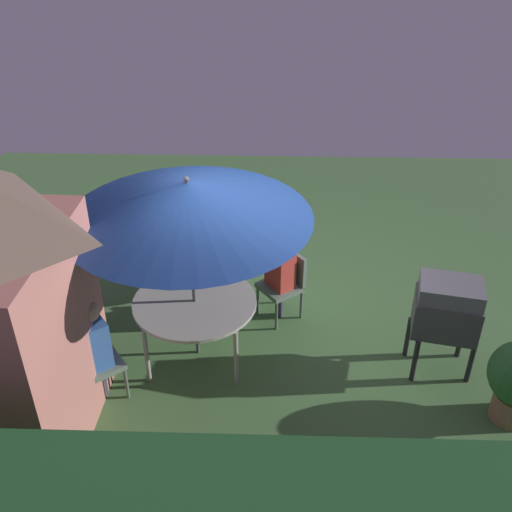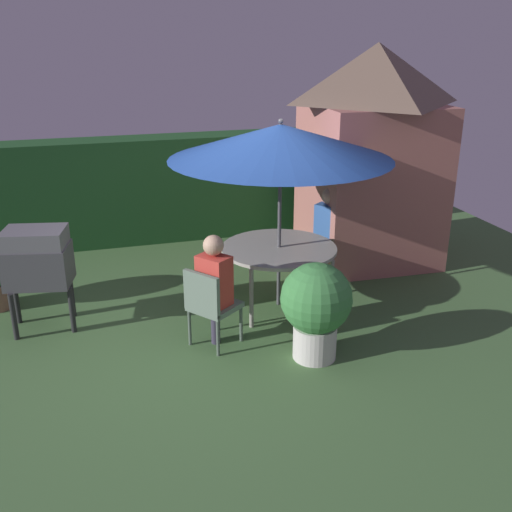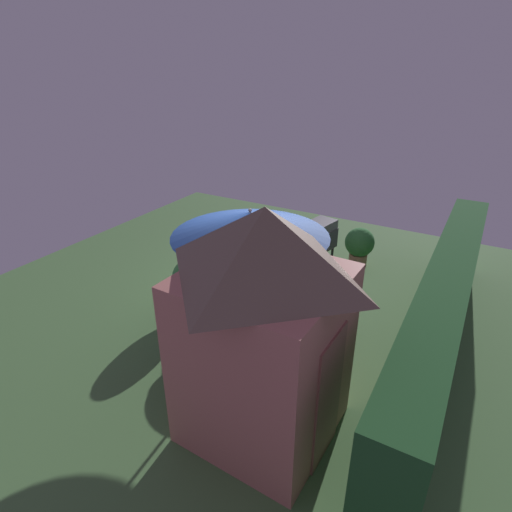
{
  "view_description": "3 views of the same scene",
  "coord_description": "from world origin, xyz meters",
  "px_view_note": "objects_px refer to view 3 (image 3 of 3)",
  "views": [
    {
      "loc": [
        -0.08,
        5.93,
        4.85
      ],
      "look_at": [
        0.11,
        -0.1,
        1.01
      ],
      "focal_mm": 41.99,
      "sensor_mm": 36.0,
      "label": 1
    },
    {
      "loc": [
        -1.4,
        -5.97,
        3.26
      ],
      "look_at": [
        0.38,
        0.11,
        0.84
      ],
      "focal_mm": 41.79,
      "sensor_mm": 36.0,
      "label": 2
    },
    {
      "loc": [
        6.2,
        3.71,
        4.5
      ],
      "look_at": [
        0.16,
        0.25,
        1.15
      ],
      "focal_mm": 29.19,
      "sensor_mm": 36.0,
      "label": 3
    }
  ],
  "objects_px": {
    "bbq_grill": "(320,236)",
    "potted_plant_by_grill": "(192,281)",
    "chair_near_shed": "(243,270)",
    "garden_shed": "(264,327)",
    "person_in_blue": "(260,332)",
    "chair_far_side": "(260,350)",
    "person_in_red": "(243,260)",
    "patio_umbrella": "(250,224)",
    "potted_plant_by_shed": "(359,245)",
    "patio_table": "(251,294)"
  },
  "relations": [
    {
      "from": "potted_plant_by_grill",
      "to": "chair_far_side",
      "type": "bearing_deg",
      "value": 63.07
    },
    {
      "from": "garden_shed",
      "to": "patio_table",
      "type": "relative_size",
      "value": 2.19
    },
    {
      "from": "person_in_blue",
      "to": "potted_plant_by_grill",
      "type": "bearing_deg",
      "value": -115.98
    },
    {
      "from": "patio_table",
      "to": "garden_shed",
      "type": "bearing_deg",
      "value": 34.73
    },
    {
      "from": "chair_near_shed",
      "to": "garden_shed",
      "type": "bearing_deg",
      "value": 35.71
    },
    {
      "from": "patio_table",
      "to": "chair_near_shed",
      "type": "relative_size",
      "value": 1.57
    },
    {
      "from": "chair_far_side",
      "to": "bbq_grill",
      "type": "bearing_deg",
      "value": -171.13
    },
    {
      "from": "person_in_blue",
      "to": "chair_near_shed",
      "type": "bearing_deg",
      "value": -142.84
    },
    {
      "from": "bbq_grill",
      "to": "potted_plant_by_grill",
      "type": "distance_m",
      "value": 3.15
    },
    {
      "from": "patio_umbrella",
      "to": "potted_plant_by_shed",
      "type": "relative_size",
      "value": 2.72
    },
    {
      "from": "garden_shed",
      "to": "chair_near_shed",
      "type": "xyz_separation_m",
      "value": [
        -2.85,
        -2.05,
        -1.06
      ]
    },
    {
      "from": "bbq_grill",
      "to": "potted_plant_by_grill",
      "type": "relative_size",
      "value": 1.14
    },
    {
      "from": "potted_plant_by_shed",
      "to": "person_in_blue",
      "type": "relative_size",
      "value": 0.76
    },
    {
      "from": "chair_far_side",
      "to": "potted_plant_by_grill",
      "type": "distance_m",
      "value": 2.37
    },
    {
      "from": "patio_table",
      "to": "potted_plant_by_grill",
      "type": "bearing_deg",
      "value": -91.84
    },
    {
      "from": "patio_umbrella",
      "to": "chair_near_shed",
      "type": "bearing_deg",
      "value": -142.66
    },
    {
      "from": "patio_table",
      "to": "potted_plant_by_grill",
      "type": "height_order",
      "value": "potted_plant_by_grill"
    },
    {
      "from": "chair_far_side",
      "to": "chair_near_shed",
      "type": "bearing_deg",
      "value": -142.85
    },
    {
      "from": "patio_table",
      "to": "patio_umbrella",
      "type": "height_order",
      "value": "patio_umbrella"
    },
    {
      "from": "chair_near_shed",
      "to": "potted_plant_by_grill",
      "type": "distance_m",
      "value": 1.14
    },
    {
      "from": "garden_shed",
      "to": "person_in_blue",
      "type": "height_order",
      "value": "garden_shed"
    },
    {
      "from": "bbq_grill",
      "to": "chair_near_shed",
      "type": "height_order",
      "value": "bbq_grill"
    },
    {
      "from": "patio_table",
      "to": "person_in_red",
      "type": "bearing_deg",
      "value": -142.66
    },
    {
      "from": "chair_far_side",
      "to": "person_in_red",
      "type": "relative_size",
      "value": 0.71
    },
    {
      "from": "potted_plant_by_shed",
      "to": "potted_plant_by_grill",
      "type": "bearing_deg",
      "value": -33.85
    },
    {
      "from": "bbq_grill",
      "to": "person_in_red",
      "type": "xyz_separation_m",
      "value": [
        1.82,
        -0.92,
        -0.06
      ]
    },
    {
      "from": "patio_umbrella",
      "to": "chair_far_side",
      "type": "xyz_separation_m",
      "value": [
        1.03,
        0.77,
        -1.53
      ]
    },
    {
      "from": "garden_shed",
      "to": "person_in_blue",
      "type": "distance_m",
      "value": 1.28
    },
    {
      "from": "potted_plant_by_grill",
      "to": "person_in_red",
      "type": "xyz_separation_m",
      "value": [
        -0.93,
        0.59,
        0.18
      ]
    },
    {
      "from": "patio_umbrella",
      "to": "chair_far_side",
      "type": "bearing_deg",
      "value": 36.96
    },
    {
      "from": "person_in_blue",
      "to": "patio_table",
      "type": "bearing_deg",
      "value": -143.04
    },
    {
      "from": "potted_plant_by_grill",
      "to": "bbq_grill",
      "type": "bearing_deg",
      "value": 151.16
    },
    {
      "from": "patio_table",
      "to": "chair_near_shed",
      "type": "xyz_separation_m",
      "value": [
        -1.04,
        -0.8,
        -0.2
      ]
    },
    {
      "from": "garden_shed",
      "to": "potted_plant_by_grill",
      "type": "height_order",
      "value": "garden_shed"
    },
    {
      "from": "patio_table",
      "to": "chair_far_side",
      "type": "xyz_separation_m",
      "value": [
        1.03,
        0.77,
        -0.2
      ]
    },
    {
      "from": "garden_shed",
      "to": "potted_plant_by_grill",
      "type": "distance_m",
      "value": 3.33
    },
    {
      "from": "patio_table",
      "to": "chair_near_shed",
      "type": "height_order",
      "value": "chair_near_shed"
    },
    {
      "from": "potted_plant_by_shed",
      "to": "person_in_blue",
      "type": "xyz_separation_m",
      "value": [
        4.37,
        -0.2,
        0.24
      ]
    },
    {
      "from": "chair_near_shed",
      "to": "person_in_red",
      "type": "distance_m",
      "value": 0.28
    },
    {
      "from": "chair_far_side",
      "to": "potted_plant_by_grill",
      "type": "bearing_deg",
      "value": -116.93
    },
    {
      "from": "bbq_grill",
      "to": "potted_plant_by_grill",
      "type": "height_order",
      "value": "bbq_grill"
    },
    {
      "from": "garden_shed",
      "to": "potted_plant_by_shed",
      "type": "relative_size",
      "value": 3.23
    },
    {
      "from": "garden_shed",
      "to": "chair_far_side",
      "type": "height_order",
      "value": "garden_shed"
    },
    {
      "from": "potted_plant_by_grill",
      "to": "person_in_blue",
      "type": "relative_size",
      "value": 0.84
    },
    {
      "from": "person_in_red",
      "to": "potted_plant_by_grill",
      "type": "bearing_deg",
      "value": -32.36
    },
    {
      "from": "bbq_grill",
      "to": "person_in_red",
      "type": "height_order",
      "value": "person_in_red"
    },
    {
      "from": "patio_umbrella",
      "to": "person_in_red",
      "type": "distance_m",
      "value": 1.77
    },
    {
      "from": "garden_shed",
      "to": "potted_plant_by_grill",
      "type": "bearing_deg",
      "value": -125.56
    },
    {
      "from": "patio_table",
      "to": "bbq_grill",
      "type": "xyz_separation_m",
      "value": [
        -2.79,
        0.18,
        0.13
      ]
    },
    {
      "from": "patio_table",
      "to": "person_in_blue",
      "type": "relative_size",
      "value": 1.12
    }
  ]
}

